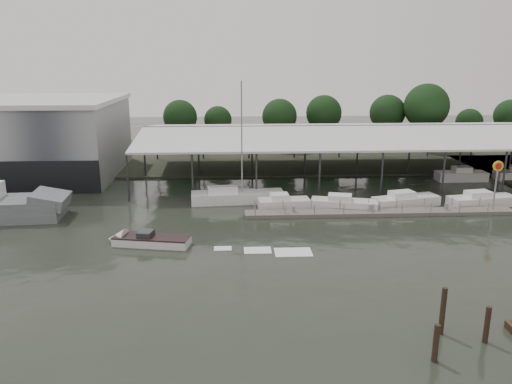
{
  "coord_description": "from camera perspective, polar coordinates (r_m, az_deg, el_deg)",
  "views": [
    {
      "loc": [
        -0.34,
        -38.67,
        15.74
      ],
      "look_at": [
        2.14,
        10.31,
        2.5
      ],
      "focal_mm": 35.0,
      "sensor_mm": 36.0,
      "label": 1
    }
  ],
  "objects": [
    {
      "name": "ground",
      "position": [
        41.75,
        -2.23,
        -7.05
      ],
      "size": [
        200.0,
        200.0,
        0.0
      ],
      "primitive_type": "plane",
      "color": "#262C23",
      "rests_on": "ground"
    },
    {
      "name": "land_strip_far",
      "position": [
        82.18,
        -2.62,
        4.12
      ],
      "size": [
        140.0,
        30.0,
        0.3
      ],
      "color": "#383B2C",
      "rests_on": "ground"
    },
    {
      "name": "storage_warehouse",
      "position": [
        74.71,
        -24.72,
        5.69
      ],
      "size": [
        24.5,
        20.5,
        10.5
      ],
      "color": "gray",
      "rests_on": "ground"
    },
    {
      "name": "covered_boat_shed",
      "position": [
        69.56,
        11.65,
        6.86
      ],
      "size": [
        58.24,
        24.0,
        6.96
      ],
      "color": "silver",
      "rests_on": "ground"
    },
    {
      "name": "floating_dock",
      "position": [
        53.35,
        13.96,
        -2.29
      ],
      "size": [
        28.0,
        2.0,
        1.4
      ],
      "color": "#6A665D",
      "rests_on": "ground"
    },
    {
      "name": "shell_fuel_sign",
      "position": [
        57.06,
        25.82,
        1.63
      ],
      "size": [
        1.1,
        0.18,
        5.55
      ],
      "color": "gray",
      "rests_on": "ground"
    },
    {
      "name": "white_sailboat",
      "position": [
        56.01,
        -2.3,
        -0.53
      ],
      "size": [
        10.48,
        3.33,
        13.61
      ],
      "rotation": [
        0.0,
        0.0,
        0.07
      ],
      "color": "silver",
      "rests_on": "ground"
    },
    {
      "name": "speedboat_underway",
      "position": [
        44.58,
        -12.56,
        -5.41
      ],
      "size": [
        18.14,
        5.35,
        2.0
      ],
      "rotation": [
        0.0,
        0.0,
        2.95
      ],
      "color": "silver",
      "rests_on": "ground"
    },
    {
      "name": "moored_cruiser_0",
      "position": [
        53.79,
        3.12,
        -1.25
      ],
      "size": [
        5.64,
        2.61,
        1.7
      ],
      "rotation": [
        0.0,
        0.0,
        0.08
      ],
      "color": "silver",
      "rests_on": "ground"
    },
    {
      "name": "moored_cruiser_1",
      "position": [
        54.16,
        9.98,
        -1.35
      ],
      "size": [
        7.34,
        3.85,
        1.7
      ],
      "rotation": [
        0.0,
        0.0,
        -0.25
      ],
      "color": "silver",
      "rests_on": "ground"
    },
    {
      "name": "moored_cruiser_2",
      "position": [
        57.03,
        16.68,
        -0.93
      ],
      "size": [
        7.71,
        3.9,
        1.7
      ],
      "rotation": [
        0.0,
        0.0,
        0.24
      ],
      "color": "silver",
      "rests_on": "ground"
    },
    {
      "name": "moored_cruiser_3",
      "position": [
        60.07,
        24.35,
        -0.85
      ],
      "size": [
        7.72,
        3.28,
        1.7
      ],
      "rotation": [
        0.0,
        0.0,
        0.15
      ],
      "color": "silver",
      "rests_on": "ground"
    },
    {
      "name": "mooring_pilings",
      "position": [
        31.07,
        25.39,
        -14.79
      ],
      "size": [
        7.97,
        8.13,
        3.82
      ],
      "color": "#302218",
      "rests_on": "ground"
    },
    {
      "name": "horizon_tree_line",
      "position": [
        91.01,
        13.77,
        8.7
      ],
      "size": [
        71.6,
        11.16,
        11.54
      ],
      "color": "black",
      "rests_on": "ground"
    }
  ]
}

